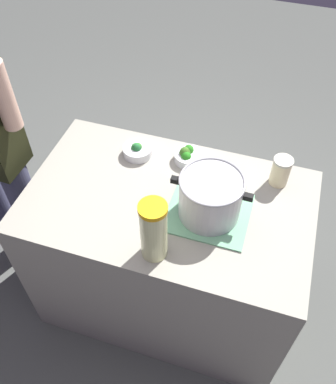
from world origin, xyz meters
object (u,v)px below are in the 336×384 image
lemonade_pitcher (154,231)px  mason_jar (281,171)px  broccoli_bowl_front (138,150)px  cooking_pot (210,196)px  broccoli_bowl_center (188,156)px

lemonade_pitcher → mason_jar: (-0.40, -0.51, -0.07)m
mason_jar → broccoli_bowl_front: mason_jar is taller
lemonade_pitcher → cooking_pot: bearing=-121.5°
cooking_pot → broccoli_bowl_center: size_ratio=2.47×
broccoli_bowl_front → broccoli_bowl_center: broccoli_bowl_center is taller
lemonade_pitcher → broccoli_bowl_center: bearing=-88.1°
mason_jar → lemonade_pitcher: bearing=52.0°
lemonade_pitcher → broccoli_bowl_front: lemonade_pitcher is taller
cooking_pot → lemonade_pitcher: size_ratio=1.19×
broccoli_bowl_front → cooking_pot: bearing=149.0°
broccoli_bowl_front → lemonade_pitcher: bearing=117.2°
lemonade_pitcher → broccoli_bowl_front: bearing=-62.8°
mason_jar → broccoli_bowl_front: size_ratio=0.99×
cooking_pot → broccoli_bowl_center: cooking_pot is taller
cooking_pot → broccoli_bowl_front: cooking_pot is taller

